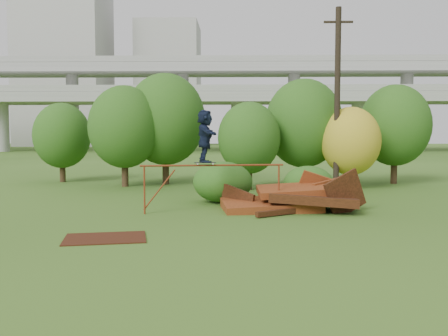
{
  "coord_description": "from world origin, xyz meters",
  "views": [
    {
      "loc": [
        -0.4,
        -15.16,
        2.8
      ],
      "look_at": [
        -0.8,
        2.0,
        1.6
      ],
      "focal_mm": 40.0,
      "sensor_mm": 36.0,
      "label": 1
    }
  ],
  "objects_px": {
    "flat_plate": "(105,238)",
    "scrap_pile": "(291,200)",
    "utility_pole": "(337,98)",
    "skater": "(205,136)"
  },
  "relations": [
    {
      "from": "flat_plate",
      "to": "skater",
      "type": "bearing_deg",
      "value": 61.28
    },
    {
      "from": "scrap_pile",
      "to": "skater",
      "type": "height_order",
      "value": "skater"
    },
    {
      "from": "scrap_pile",
      "to": "utility_pole",
      "type": "xyz_separation_m",
      "value": [
        2.92,
        6.45,
        4.12
      ]
    },
    {
      "from": "skater",
      "to": "flat_plate",
      "type": "relative_size",
      "value": 0.86
    },
    {
      "from": "flat_plate",
      "to": "scrap_pile",
      "type": "bearing_deg",
      "value": 42.63
    },
    {
      "from": "skater",
      "to": "flat_plate",
      "type": "height_order",
      "value": "skater"
    },
    {
      "from": "utility_pole",
      "to": "scrap_pile",
      "type": "bearing_deg",
      "value": -114.35
    },
    {
      "from": "skater",
      "to": "utility_pole",
      "type": "bearing_deg",
      "value": -52.59
    },
    {
      "from": "scrap_pile",
      "to": "flat_plate",
      "type": "bearing_deg",
      "value": -137.37
    },
    {
      "from": "scrap_pile",
      "to": "flat_plate",
      "type": "xyz_separation_m",
      "value": [
        -5.48,
        -5.04,
        -0.36
      ]
    }
  ]
}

